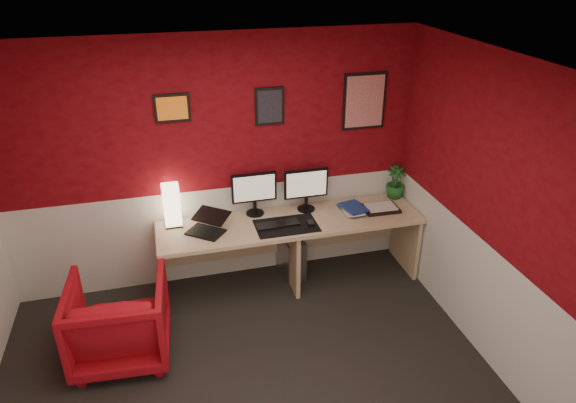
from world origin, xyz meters
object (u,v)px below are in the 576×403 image
Objects in this scene: potted_plant at (396,182)px; armchair at (119,320)px; desk at (291,252)px; monitor_left at (254,188)px; monitor_right at (306,184)px; laptop at (205,223)px; shoji_lamp at (172,206)px; zen_tray at (381,208)px; pc_tower at (290,254)px.

potted_plant is 3.04m from armchair.
monitor_left reaches higher than desk.
monitor_right is 2.15m from armchair.
monitor_left reaches higher than laptop.
monitor_left is (-0.31, 0.23, 0.66)m from desk.
laptop is at bearing -168.18° from monitor_right.
monitor_right is (0.52, -0.04, 0.00)m from monitor_left.
monitor_right reaches higher than shoji_lamp.
armchair is at bearing -122.12° from shoji_lamp.
monitor_left is 1.74m from armchair.
potted_plant is at bearing 2.05° from monitor_right.
zen_tray is at bearing -10.81° from monitor_left.
monitor_right reaches higher than laptop.
desk is 7.33× the size of potted_plant.
monitor_left is 0.52m from monitor_right.
shoji_lamp is at bearing 169.53° from desk.
desk is at bearing -10.47° from shoji_lamp.
shoji_lamp reaches higher than armchair.
shoji_lamp is 0.89× the size of pc_tower.
monitor_left is at bearing 1.83° from shoji_lamp.
monitor_right is 0.72× the size of armchair.
potted_plant is (2.32, 0.02, -0.02)m from shoji_lamp.
armchair is at bearing -162.93° from potted_plant.
zen_tray is 0.99× the size of potted_plant.
potted_plant is at bearing 0.52° from shoji_lamp.
laptop is at bearing -178.12° from desk.
laptop is at bearing -138.68° from armchair.
pc_tower is (0.35, -0.06, -0.80)m from monitor_left.
potted_plant is (0.99, 0.04, -0.11)m from monitor_right.
armchair is at bearing -166.14° from zen_tray.
potted_plant reaches higher than desk.
monitor_right is at bearing -0.62° from shoji_lamp.
zen_tray is 2.71m from armchair.
zen_tray is (0.95, -0.01, 0.38)m from desk.
desk is 4.48× the size of monitor_right.
zen_tray is at bearing -137.52° from potted_plant.
laptop is 1.09m from pc_tower.
shoji_lamp reaches higher than pc_tower.
monitor_left reaches higher than pc_tower.
armchair is (-1.87, -0.84, -0.65)m from monitor_right.
zen_tray is at bearing 39.46° from laptop.
laptop reaches higher than desk.
desk is 3.23× the size of armchair.
potted_plant is at bearing -3.80° from pc_tower.
desk is 0.76m from monitor_left.
monitor_right reaches higher than desk.
laptop is 2.06m from potted_plant.
pc_tower is at bearing -9.09° from monitor_left.
shoji_lamp is at bearing 178.95° from laptop.
shoji_lamp is at bearing -118.11° from armchair.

